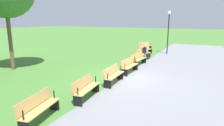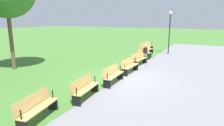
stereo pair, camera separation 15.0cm
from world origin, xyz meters
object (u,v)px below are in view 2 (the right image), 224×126
bench_4 (129,65)px  lamp_post (170,25)px  bench_3 (139,59)px  bench_6 (85,88)px  bench_7 (37,107)px  person_seated (146,52)px  bench_5 (113,75)px  bench_1 (146,49)px  bench_2 (144,53)px  bench_0 (146,46)px

bench_4 → lamp_post: size_ratio=0.45×
bench_3 → bench_6: (6.95, 0.00, 0.00)m
bench_3 → bench_7: same height
bench_3 → bench_4: 2.32m
bench_4 → bench_7: (6.93, -0.52, 0.00)m
bench_4 → person_seated: 4.72m
bench_5 → bench_1: bearing=-175.7°
bench_3 → bench_2: bearing=-164.9°
bench_5 → lamp_post: (-10.28, 0.81, 2.31)m
lamp_post → bench_5: bearing=-4.5°
bench_3 → bench_7: size_ratio=0.99×
bench_2 → person_seated: (-0.09, 0.16, 0.16)m
bench_5 → bench_0: bearing=-173.5°
bench_0 → bench_6: 13.82m
bench_6 → bench_2: bearing=175.7°
person_seated → bench_1: bearing=-151.7°
bench_2 → person_seated: person_seated is taller
bench_1 → bench_5: bearing=21.7°
bench_2 → bench_6: (9.25, 0.35, 0.00)m
bench_2 → bench_1: bearing=-156.2°
bench_0 → bench_3: size_ratio=1.01×
person_seated → bench_3: bearing=15.3°
bench_1 → bench_3: same height
bench_0 → bench_7: bearing=23.8°
bench_2 → bench_4: same height
lamp_post → bench_3: bearing=-9.9°
bench_0 → person_seated: bearing=36.9°
bench_4 → bench_7: 6.95m
bench_0 → bench_4: same height
bench_0 → bench_3: bearing=32.5°
bench_7 → bench_1: bearing=171.3°
person_seated → lamp_post: 4.08m
bench_2 → bench_5: bearing=15.2°
bench_1 → bench_7: 13.82m
bench_2 → bench_5: same height
bench_0 → person_seated: size_ratio=1.54×
bench_3 → bench_4: same height
bench_7 → person_seated: bearing=168.4°
bench_0 → bench_7: 16.07m
bench_5 → bench_6: size_ratio=0.99×
bench_0 → bench_1: same height
bench_2 → bench_3: 2.32m
bench_0 → lamp_post: lamp_post is taller
bench_2 → bench_7: same height
bench_2 → bench_6: size_ratio=1.01×
bench_5 → lamp_post: bearing=173.3°
bench_3 → bench_5: 4.64m
bench_2 → bench_6: 9.26m
bench_4 → bench_6: size_ratio=0.99×
bench_1 → bench_6: bearing=19.5°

